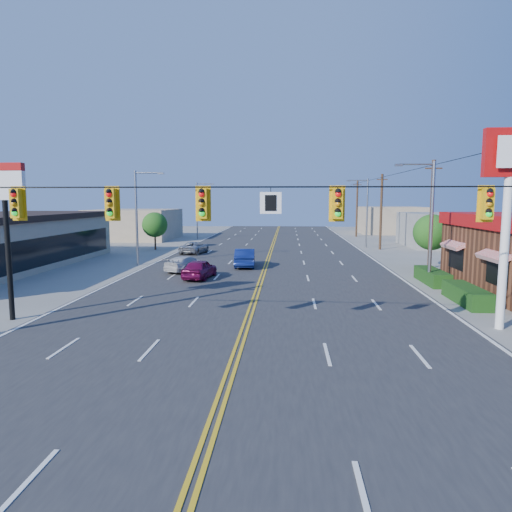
# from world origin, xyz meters

# --- Properties ---
(ground) EXTENTS (160.00, 160.00, 0.00)m
(ground) POSITION_xyz_m (0.00, 0.00, 0.00)
(ground) COLOR gray
(ground) RESTS_ON ground
(road) EXTENTS (20.00, 120.00, 0.06)m
(road) POSITION_xyz_m (0.00, 20.00, 0.03)
(road) COLOR #2D2D30
(road) RESTS_ON ground
(signal_span) EXTENTS (24.32, 0.34, 9.00)m
(signal_span) POSITION_xyz_m (-0.12, 0.00, 4.89)
(signal_span) COLOR #47301E
(signal_span) RESTS_ON ground
(kfc_pylon) EXTENTS (2.20, 0.36, 8.50)m
(kfc_pylon) POSITION_xyz_m (11.00, 4.00, 6.04)
(kfc_pylon) COLOR white
(kfc_pylon) RESTS_ON ground
(pizza_hut_sign) EXTENTS (1.90, 0.30, 6.85)m
(pizza_hut_sign) POSITION_xyz_m (-11.00, 4.00, 5.18)
(pizza_hut_sign) COLOR black
(pizza_hut_sign) RESTS_ON ground
(streetlight_se) EXTENTS (2.55, 0.25, 8.00)m
(streetlight_se) POSITION_xyz_m (10.79, 14.00, 4.51)
(streetlight_se) COLOR gray
(streetlight_se) RESTS_ON ground
(streetlight_ne) EXTENTS (2.55, 0.25, 8.00)m
(streetlight_ne) POSITION_xyz_m (10.79, 38.00, 4.51)
(streetlight_ne) COLOR gray
(streetlight_ne) RESTS_ON ground
(streetlight_sw) EXTENTS (2.55, 0.25, 8.00)m
(streetlight_sw) POSITION_xyz_m (-10.79, 22.00, 4.51)
(streetlight_sw) COLOR gray
(streetlight_sw) RESTS_ON ground
(streetlight_nw) EXTENTS (2.55, 0.25, 8.00)m
(streetlight_nw) POSITION_xyz_m (-10.79, 48.00, 4.51)
(streetlight_nw) COLOR gray
(streetlight_nw) RESTS_ON ground
(utility_pole_near) EXTENTS (0.28, 0.28, 8.40)m
(utility_pole_near) POSITION_xyz_m (12.20, 18.00, 4.20)
(utility_pole_near) COLOR #47301E
(utility_pole_near) RESTS_ON ground
(utility_pole_mid) EXTENTS (0.28, 0.28, 8.40)m
(utility_pole_mid) POSITION_xyz_m (12.20, 36.00, 4.20)
(utility_pole_mid) COLOR #47301E
(utility_pole_mid) RESTS_ON ground
(utility_pole_far) EXTENTS (0.28, 0.28, 8.40)m
(utility_pole_far) POSITION_xyz_m (12.20, 54.00, 4.20)
(utility_pole_far) COLOR #47301E
(utility_pole_far) RESTS_ON ground
(tree_kfc_rear) EXTENTS (2.94, 2.94, 4.41)m
(tree_kfc_rear) POSITION_xyz_m (13.50, 22.00, 2.93)
(tree_kfc_rear) COLOR #47301E
(tree_kfc_rear) RESTS_ON ground
(tree_west) EXTENTS (2.80, 2.80, 4.20)m
(tree_west) POSITION_xyz_m (-13.00, 34.00, 2.79)
(tree_west) COLOR #47301E
(tree_west) RESTS_ON ground
(bld_east_mid) EXTENTS (12.00, 10.00, 4.00)m
(bld_east_mid) POSITION_xyz_m (22.00, 40.00, 2.00)
(bld_east_mid) COLOR gray
(bld_east_mid) RESTS_ON ground
(bld_west_far) EXTENTS (11.00, 12.00, 4.20)m
(bld_west_far) POSITION_xyz_m (-20.00, 48.00, 2.10)
(bld_west_far) COLOR tan
(bld_west_far) RESTS_ON ground
(bld_east_far) EXTENTS (10.00, 10.00, 4.40)m
(bld_east_far) POSITION_xyz_m (19.00, 62.00, 2.20)
(bld_east_far) COLOR tan
(bld_east_far) RESTS_ON ground
(car_magenta) EXTENTS (2.11, 4.18, 1.36)m
(car_magenta) POSITION_xyz_m (-4.36, 15.41, 0.68)
(car_magenta) COLOR #630B38
(car_magenta) RESTS_ON ground
(car_blue) EXTENTS (1.88, 4.66, 1.51)m
(car_blue) POSITION_xyz_m (-1.71, 21.31, 0.75)
(car_blue) COLOR navy
(car_blue) RESTS_ON ground
(car_white) EXTENTS (3.22, 4.45, 1.20)m
(car_white) POSITION_xyz_m (-6.00, 18.45, 0.60)
(car_white) COLOR silver
(car_white) RESTS_ON ground
(car_silver) EXTENTS (2.67, 4.60, 1.20)m
(car_silver) POSITION_xyz_m (-7.81, 30.34, 0.60)
(car_silver) COLOR #9D9EA2
(car_silver) RESTS_ON ground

